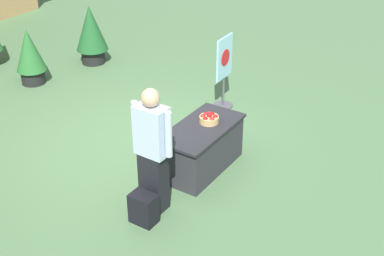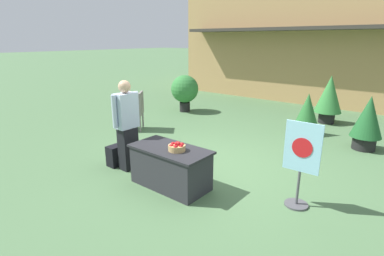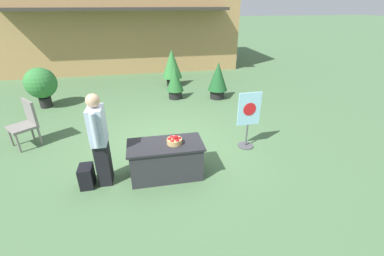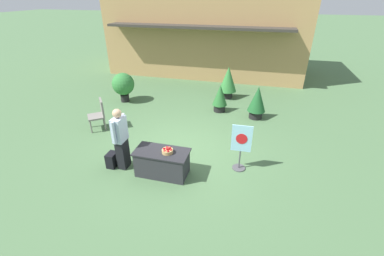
{
  "view_description": "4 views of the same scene",
  "coord_description": "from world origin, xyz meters",
  "views": [
    {
      "loc": [
        -5.86,
        -4.7,
        4.47
      ],
      "look_at": [
        -0.0,
        -0.91,
        0.56
      ],
      "focal_mm": 50.0,
      "sensor_mm": 36.0,
      "label": 1
    },
    {
      "loc": [
        3.2,
        -4.62,
        2.49
      ],
      "look_at": [
        0.0,
        -0.7,
        0.98
      ],
      "focal_mm": 28.0,
      "sensor_mm": 36.0,
      "label": 2
    },
    {
      "loc": [
        -0.43,
        -5.36,
        3.1
      ],
      "look_at": [
        0.39,
        -1.21,
        1.02
      ],
      "focal_mm": 24.0,
      "sensor_mm": 36.0,
      "label": 3
    },
    {
      "loc": [
        2.08,
        -6.33,
        4.36
      ],
      "look_at": [
        0.47,
        -0.26,
        1.01
      ],
      "focal_mm": 24.0,
      "sensor_mm": 36.0,
      "label": 4
    }
  ],
  "objects": [
    {
      "name": "apple_basket",
      "position": [
        0.06,
        -1.17,
        0.77
      ],
      "size": [
        0.29,
        0.29,
        0.16
      ],
      "color": "tan",
      "rests_on": "display_table"
    },
    {
      "name": "person_visitor",
      "position": [
        -1.27,
        -1.13,
        0.9
      ],
      "size": [
        0.27,
        0.61,
        1.76
      ],
      "rotation": [
        0.0,
        0.0,
        -0.02
      ],
      "color": "black",
      "rests_on": "ground_plane"
    },
    {
      "name": "display_table",
      "position": [
        -0.12,
        -1.15,
        0.36
      ],
      "size": [
        1.42,
        0.72,
        0.71
      ],
      "color": "#2D2D33",
      "rests_on": "ground_plane"
    },
    {
      "name": "storefront_building",
      "position": [
        -1.14,
        9.48,
        2.3
      ],
      "size": [
        10.9,
        5.69,
        4.59
      ],
      "color": "tan",
      "rests_on": "ground_plane"
    },
    {
      "name": "ground_plane",
      "position": [
        0.0,
        0.0,
        0.0
      ],
      "size": [
        120.0,
        120.0,
        0.0
      ],
      "primitive_type": "plane",
      "color": "#4C7047"
    },
    {
      "name": "poster_board",
      "position": [
        1.85,
        -0.4,
        0.72
      ],
      "size": [
        0.54,
        0.36,
        1.34
      ],
      "rotation": [
        0.0,
        0.0,
        -1.53
      ],
      "color": "#4C4C51",
      "rests_on": "ground_plane"
    },
    {
      "name": "potted_plant_near_right",
      "position": [
        -3.59,
        3.3,
        0.78
      ],
      "size": [
        0.96,
        0.96,
        1.29
      ],
      "color": "black",
      "rests_on": "ground_plane"
    },
    {
      "name": "potted_plant_far_left",
      "position": [
        2.14,
        3.04,
        0.69
      ],
      "size": [
        0.68,
        0.68,
        1.27
      ],
      "color": "black",
      "rests_on": "ground_plane"
    },
    {
      "name": "potted_plant_near_left",
      "position": [
        0.68,
        3.33,
        0.6
      ],
      "size": [
        0.59,
        0.59,
        1.12
      ],
      "color": "black",
      "rests_on": "ground_plane"
    },
    {
      "name": "potted_plant_far_right",
      "position": [
        0.77,
        4.9,
        0.83
      ],
      "size": [
        0.79,
        0.79,
        1.46
      ],
      "color": "black",
      "rests_on": "ground_plane"
    },
    {
      "name": "patio_chair",
      "position": [
        -3.19,
        0.74,
        0.6
      ],
      "size": [
        0.77,
        0.77,
        1.08
      ],
      "rotation": [
        0.0,
        0.0,
        3.82
      ],
      "color": "gray",
      "rests_on": "ground_plane"
    },
    {
      "name": "backpack",
      "position": [
        -1.59,
        -1.2,
        0.21
      ],
      "size": [
        0.24,
        0.34,
        0.42
      ],
      "color": "black",
      "rests_on": "ground_plane"
    }
  ]
}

